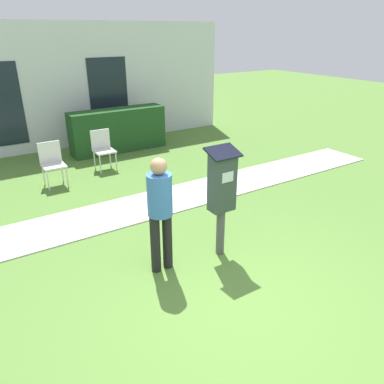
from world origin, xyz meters
The scene contains 8 objects.
ground_plane centered at (0.00, 0.00, 0.00)m, with size 40.00×40.00×0.00m, color #517A33.
sidewalk centered at (0.00, 2.97, 0.01)m, with size 12.00×1.10×0.02m.
building_facade centered at (0.00, 7.59, 1.60)m, with size 10.00×0.26×3.20m.
parking_meter centered at (0.47, 0.98, 1.02)m, with size 0.44×0.31×1.59m.
person_standing centered at (-0.42, 1.09, 0.93)m, with size 0.32×0.32×1.58m.
outdoor_chair_left centered at (-0.87, 4.94, 0.53)m, with size 0.44×0.44×0.90m.
outdoor_chair_middle centered at (0.35, 5.33, 0.53)m, with size 0.44×0.44×0.90m.
hedge_row centered at (1.20, 6.47, 0.55)m, with size 2.50×0.60×1.10m.
Camera 1 is at (-2.38, -2.71, 3.00)m, focal length 35.00 mm.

